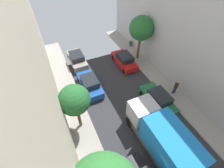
{
  "coord_description": "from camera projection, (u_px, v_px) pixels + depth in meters",
  "views": [
    {
      "loc": [
        -5.55,
        -1.1,
        12.68
      ],
      "look_at": [
        -0.42,
        9.97,
        0.5
      ],
      "focal_mm": 25.19,
      "sensor_mm": 36.0,
      "label": 1
    }
  ],
  "objects": [
    {
      "name": "pedestrian",
      "position": [
        176.0,
        87.0,
        16.15
      ],
      "size": [
        0.4,
        0.36,
        1.72
      ],
      "color": "#2D334C",
      "rests_on": "sidewalk_right"
    },
    {
      "name": "parked_car_right_3",
      "position": [
        158.0,
        99.0,
        15.41
      ],
      "size": [
        1.78,
        4.2,
        1.57
      ],
      "color": "#1E6638",
      "rests_on": "ground"
    },
    {
      "name": "parked_car_right_4",
      "position": [
        124.0,
        60.0,
        19.96
      ],
      "size": [
        1.78,
        4.2,
        1.57
      ],
      "color": "red",
      "rests_on": "ground"
    },
    {
      "name": "parked_car_left_4",
      "position": [
        77.0,
        59.0,
        20.14
      ],
      "size": [
        1.78,
        4.2,
        1.57
      ],
      "color": "gray",
      "rests_on": "ground"
    },
    {
      "name": "delivery_truck",
      "position": [
        162.0,
        138.0,
        11.47
      ],
      "size": [
        2.26,
        6.6,
        3.38
      ],
      "color": "#4C4C51",
      "rests_on": "ground"
    },
    {
      "name": "parked_car_left_3",
      "position": [
        90.0,
        84.0,
        16.92
      ],
      "size": [
        1.78,
        4.2,
        1.57
      ],
      "color": "#194799",
      "rests_on": "ground"
    },
    {
      "name": "potted_plant_1",
      "position": [
        131.0,
        43.0,
        23.17
      ],
      "size": [
        0.53,
        0.53,
        0.81
      ],
      "color": "slate",
      "rests_on": "sidewalk_right"
    },
    {
      "name": "street_tree_1",
      "position": [
        141.0,
        28.0,
        18.37
      ],
      "size": [
        2.88,
        2.88,
        5.63
      ],
      "color": "brown",
      "rests_on": "sidewalk_right"
    },
    {
      "name": "street_tree_2",
      "position": [
        74.0,
        100.0,
        11.62
      ],
      "size": [
        2.41,
        2.41,
        4.7
      ],
      "color": "brown",
      "rests_on": "sidewalk_left"
    },
    {
      "name": "sidewalk_right",
      "position": [
        224.0,
        146.0,
        12.76
      ],
      "size": [
        2.0,
        44.0,
        0.15
      ],
      "primitive_type": "cube",
      "color": "gray",
      "rests_on": "ground"
    }
  ]
}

